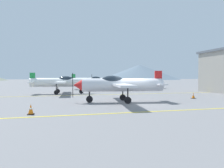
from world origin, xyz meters
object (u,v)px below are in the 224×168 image
at_px(airplane_near, 119,84).
at_px(car_sedan, 152,84).
at_px(traffic_cone_side, 31,109).
at_px(traffic_cone_front, 193,96).
at_px(airplane_mid, 61,82).
at_px(airplane_far, 92,81).

relative_size(airplane_near, car_sedan, 2.00).
height_order(car_sedan, traffic_cone_side, car_sedan).
bearing_deg(airplane_near, traffic_cone_side, -146.83).
bearing_deg(car_sedan, traffic_cone_front, -103.99).
xyz_separation_m(airplane_mid, traffic_cone_front, (12.46, -8.85, -1.19)).
relative_size(airplane_far, traffic_cone_side, 14.88).
height_order(airplane_near, airplane_far, same).
distance_m(airplane_far, traffic_cone_front, 19.68).
bearing_deg(car_sedan, airplane_near, -122.42).
bearing_deg(airplane_mid, traffic_cone_front, -35.37).
height_order(airplane_near, traffic_cone_side, airplane_near).
distance_m(airplane_mid, car_sedan, 19.76).
bearing_deg(airplane_near, airplane_far, 87.67).
height_order(airplane_mid, traffic_cone_side, airplane_mid).
distance_m(airplane_far, car_sedan, 11.71).
bearing_deg(traffic_cone_side, traffic_cone_front, 19.82).
bearing_deg(airplane_mid, car_sedan, 29.91).
relative_size(car_sedan, traffic_cone_side, 7.43).
bearing_deg(airplane_far, airplane_near, -92.33).
height_order(airplane_near, traffic_cone_front, airplane_near).
xyz_separation_m(traffic_cone_front, traffic_cone_side, (-14.19, -5.12, 0.00)).
height_order(airplane_mid, airplane_far, same).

